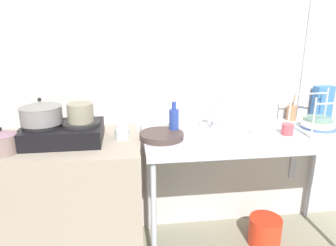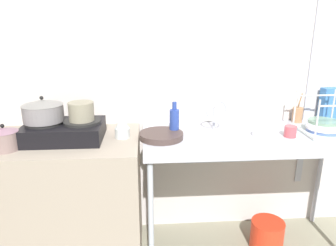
# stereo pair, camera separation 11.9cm
# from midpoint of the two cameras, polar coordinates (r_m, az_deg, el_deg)

# --- Properties ---
(wall_back) EXTENTS (4.67, 0.10, 2.47)m
(wall_back) POSITION_cam_midpoint_polar(r_m,az_deg,el_deg) (2.56, 12.03, 7.94)
(wall_back) COLOR beige
(wall_back) RESTS_ON ground
(wall_metal_strip) EXTENTS (0.05, 0.01, 1.98)m
(wall_metal_strip) POSITION_cam_midpoint_polar(r_m,az_deg,el_deg) (2.69, 22.46, 10.13)
(wall_metal_strip) COLOR #A7AAB8
(counter_concrete) EXTENTS (1.01, 0.67, 0.91)m
(counter_concrete) POSITION_cam_midpoint_polar(r_m,az_deg,el_deg) (2.37, -19.25, -13.63)
(counter_concrete) COLOR gray
(counter_concrete) RESTS_ON ground
(counter_sink) EXTENTS (1.49, 0.67, 0.91)m
(counter_sink) POSITION_cam_midpoint_polar(r_m,az_deg,el_deg) (2.28, 13.05, -3.41)
(counter_sink) COLOR #A7AAB8
(counter_sink) RESTS_ON ground
(stove) EXTENTS (0.50, 0.36, 0.13)m
(stove) POSITION_cam_midpoint_polar(r_m,az_deg,el_deg) (2.15, -19.95, -1.64)
(stove) COLOR black
(stove) RESTS_ON counter_concrete
(pot_on_left_burner) EXTENTS (0.26, 0.26, 0.16)m
(pot_on_left_burner) POSITION_cam_midpoint_polar(r_m,az_deg,el_deg) (2.15, -23.44, 1.76)
(pot_on_left_burner) COLOR slate
(pot_on_left_burner) RESTS_ON stove
(pot_on_right_burner) EXTENTS (0.16, 0.16, 0.12)m
(pot_on_right_burner) POSITION_cam_midpoint_polar(r_m,az_deg,el_deg) (2.09, -17.10, 1.77)
(pot_on_right_burner) COLOR gray
(pot_on_right_burner) RESTS_ON stove
(pot_beside_stove) EXTENTS (0.17, 0.17, 0.16)m
(pot_beside_stove) POSITION_cam_midpoint_polar(r_m,az_deg,el_deg) (2.10, -29.22, -3.03)
(pot_beside_stove) COLOR gray
(pot_beside_stove) RESTS_ON counter_concrete
(percolator) EXTENTS (0.10, 0.10, 0.15)m
(percolator) POSITION_cam_midpoint_polar(r_m,az_deg,el_deg) (2.11, -9.92, -0.95)
(percolator) COLOR silver
(percolator) RESTS_ON counter_concrete
(sink_basin) EXTENTS (0.45, 0.29, 0.12)m
(sink_basin) POSITION_cam_midpoint_polar(r_m,az_deg,el_deg) (2.18, 7.06, -3.87)
(sink_basin) COLOR #A7AAB8
(sink_basin) RESTS_ON counter_sink
(faucet) EXTENTS (0.16, 0.09, 0.24)m
(faucet) POSITION_cam_midpoint_polar(r_m,az_deg,el_deg) (2.23, 6.94, 2.25)
(faucet) COLOR #A7AAB8
(faucet) RESTS_ON counter_sink
(frying_pan) EXTENTS (0.29, 0.29, 0.04)m
(frying_pan) POSITION_cam_midpoint_polar(r_m,az_deg,el_deg) (2.10, -2.80, -2.30)
(frying_pan) COLOR #3E302D
(frying_pan) RESTS_ON counter_sink
(dish_rack) EXTENTS (0.31, 0.33, 0.27)m
(dish_rack) POSITION_cam_midpoint_polar(r_m,az_deg,el_deg) (2.47, 24.26, -0.17)
(dish_rack) COLOR #BBBBB8
(dish_rack) RESTS_ON counter_sink
(cup_by_rack) EXTENTS (0.08, 0.08, 0.08)m
(cup_by_rack) POSITION_cam_midpoint_polar(r_m,az_deg,el_deg) (2.30, 19.35, -1.06)
(cup_by_rack) COLOR #B5454D
(cup_by_rack) RESTS_ON counter_sink
(small_bowl_on_drainboard) EXTENTS (0.12, 0.12, 0.04)m
(small_bowl_on_drainboard) POSITION_cam_midpoint_polar(r_m,az_deg,el_deg) (2.26, 14.59, -1.48)
(small_bowl_on_drainboard) COLOR white
(small_bowl_on_drainboard) RESTS_ON counter_sink
(bottle_by_sink) EXTENTS (0.07, 0.07, 0.23)m
(bottle_by_sink) POSITION_cam_midpoint_polar(r_m,az_deg,el_deg) (2.14, -0.52, 0.31)
(bottle_by_sink) COLOR navy
(bottle_by_sink) RESTS_ON counter_sink
(cereal_box) EXTENTS (0.16, 0.09, 0.27)m
(cereal_box) POSITION_cam_midpoint_polar(r_m,az_deg,el_deg) (2.77, 24.96, 3.35)
(cereal_box) COLOR #376CAE
(cereal_box) RESTS_ON counter_sink
(utensil_jar) EXTENTS (0.08, 0.08, 0.23)m
(utensil_jar) POSITION_cam_midpoint_polar(r_m,az_deg,el_deg) (2.66, 20.22, 1.77)
(utensil_jar) COLOR #9D6F4C
(utensil_jar) RESTS_ON counter_sink
(bucket_on_floor) EXTENTS (0.25, 0.25, 0.22)m
(bucket_on_floor) POSITION_cam_midpoint_polar(r_m,az_deg,el_deg) (2.67, 15.77, -18.27)
(bucket_on_floor) COLOR red
(bucket_on_floor) RESTS_ON ground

